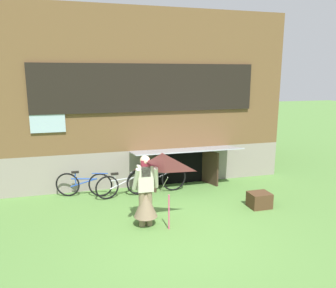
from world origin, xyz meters
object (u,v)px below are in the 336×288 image
object	(u,v)px
person	(145,197)
kite	(162,175)
bicycle_black	(157,180)
wooden_crate	(259,200)
bicycle_silver	(123,184)
bicycle_blue	(84,184)

from	to	relation	value
person	kite	bearing A→B (deg)	-70.34
bicycle_black	wooden_crate	distance (m)	2.84
person	kite	world-z (taller)	kite
kite	bicycle_black	distance (m)	2.77
bicycle_silver	wooden_crate	size ratio (longest dim) A/B	2.88
bicycle_blue	wooden_crate	size ratio (longest dim) A/B	2.89
bicycle_black	bicycle_blue	xyz separation A→B (m)	(-2.00, 0.24, -0.04)
bicycle_black	kite	bearing A→B (deg)	-105.50
bicycle_black	bicycle_blue	size ratio (longest dim) A/B	1.16
kite	bicycle_silver	bearing A→B (deg)	100.81
person	bicycle_blue	bearing A→B (deg)	116.61
kite	bicycle_silver	world-z (taller)	kite
kite	wooden_crate	bearing A→B (deg)	16.95
kite	bicycle_black	world-z (taller)	kite
bicycle_black	bicycle_silver	bearing A→B (deg)	177.95
person	bicycle_blue	distance (m)	2.59
kite	bicycle_black	bearing A→B (deg)	78.99
bicycle_black	wooden_crate	world-z (taller)	bicycle_black
person	bicycle_silver	world-z (taller)	person
kite	bicycle_black	xyz separation A→B (m)	(0.50, 2.56, -0.94)
bicycle_black	bicycle_blue	bearing A→B (deg)	168.60
kite	bicycle_silver	size ratio (longest dim) A/B	1.09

